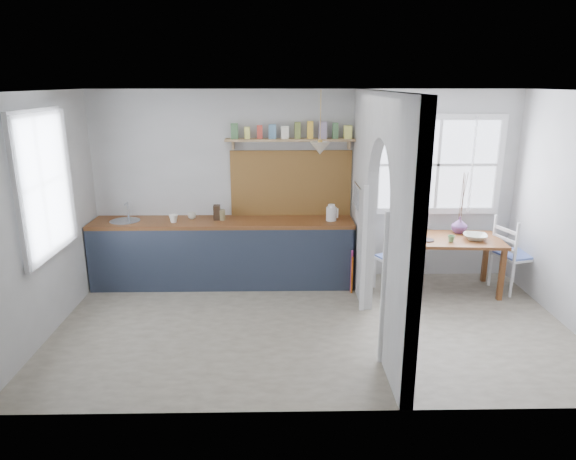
{
  "coord_description": "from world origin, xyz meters",
  "views": [
    {
      "loc": [
        -0.38,
        -5.34,
        2.69
      ],
      "look_at": [
        -0.27,
        0.21,
        1.08
      ],
      "focal_mm": 32.0,
      "sensor_mm": 36.0,
      "label": 1
    }
  ],
  "objects_px": {
    "chair_left": "(396,258)",
    "kettle": "(331,213)",
    "vase": "(460,225)",
    "chair_right": "(516,254)",
    "dining_table": "(454,264)"
  },
  "relations": [
    {
      "from": "chair_left",
      "to": "kettle",
      "type": "distance_m",
      "value": 1.04
    },
    {
      "from": "kettle",
      "to": "vase",
      "type": "xyz_separation_m",
      "value": [
        1.74,
        -0.01,
        -0.18
      ]
    },
    {
      "from": "chair_left",
      "to": "kettle",
      "type": "height_order",
      "value": "kettle"
    },
    {
      "from": "chair_right",
      "to": "kettle",
      "type": "relative_size",
      "value": 4.55
    },
    {
      "from": "chair_right",
      "to": "kettle",
      "type": "xyz_separation_m",
      "value": [
        -2.43,
        0.27,
        0.51
      ]
    },
    {
      "from": "dining_table",
      "to": "vase",
      "type": "bearing_deg",
      "value": 68.61
    },
    {
      "from": "chair_right",
      "to": "kettle",
      "type": "distance_m",
      "value": 2.5
    },
    {
      "from": "chair_left",
      "to": "chair_right",
      "type": "height_order",
      "value": "chair_right"
    },
    {
      "from": "dining_table",
      "to": "vase",
      "type": "xyz_separation_m",
      "value": [
        0.12,
        0.24,
        0.47
      ]
    },
    {
      "from": "chair_left",
      "to": "chair_right",
      "type": "distance_m",
      "value": 1.59
    },
    {
      "from": "chair_left",
      "to": "chair_right",
      "type": "bearing_deg",
      "value": 65.03
    },
    {
      "from": "chair_left",
      "to": "chair_right",
      "type": "xyz_separation_m",
      "value": [
        1.59,
        -0.01,
        0.04
      ]
    },
    {
      "from": "dining_table",
      "to": "chair_right",
      "type": "xyz_separation_m",
      "value": [
        0.81,
        -0.02,
        0.14
      ]
    },
    {
      "from": "dining_table",
      "to": "chair_right",
      "type": "distance_m",
      "value": 0.82
    },
    {
      "from": "chair_left",
      "to": "kettle",
      "type": "bearing_deg",
      "value": -131.65
    }
  ]
}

